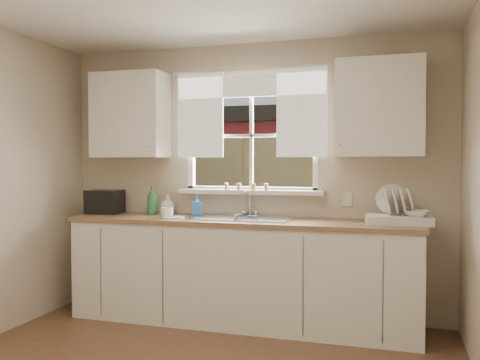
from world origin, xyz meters
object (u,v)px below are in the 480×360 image
(dish_rack, at_px, (398,215))
(soap_bottle_a, at_px, (152,200))
(cup, at_px, (167,213))
(black_appliance, at_px, (105,202))

(dish_rack, distance_m, soap_bottle_a, 2.23)
(dish_rack, height_order, cup, dish_rack)
(dish_rack, bearing_deg, soap_bottle_a, 177.65)
(soap_bottle_a, distance_m, cup, 0.39)
(soap_bottle_a, height_order, black_appliance, soap_bottle_a)
(dish_rack, distance_m, black_appliance, 2.70)
(soap_bottle_a, relative_size, cup, 2.27)
(dish_rack, relative_size, soap_bottle_a, 2.01)
(dish_rack, bearing_deg, cup, -175.10)
(cup, bearing_deg, dish_rack, -5.63)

